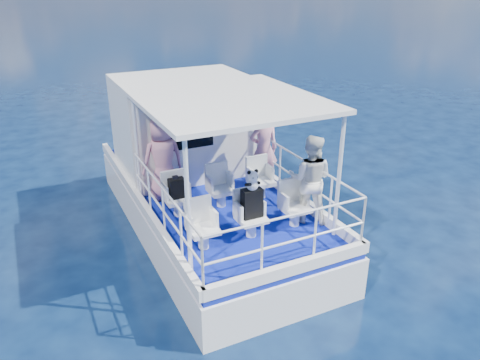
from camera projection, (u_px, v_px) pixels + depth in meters
name	position (u px, v px, depth m)	size (l,w,h in m)	color
ground	(226.00, 249.00, 9.55)	(2000.00, 2000.00, 0.00)	black
hull	(207.00, 227.00, 10.37)	(3.00, 7.00, 1.60)	white
deck	(206.00, 193.00, 10.03)	(2.90, 6.90, 0.10)	navy
cabin	(183.00, 125.00, 10.63)	(2.85, 2.00, 2.20)	white
canopy	(229.00, 100.00, 8.12)	(3.00, 3.20, 0.08)	white
canopy_posts	(230.00, 162.00, 8.53)	(2.77, 2.97, 2.20)	white
railings	(238.00, 199.00, 8.51)	(2.84, 3.59, 1.00)	white
seat_port_fwd	(178.00, 206.00, 8.91)	(0.48, 0.46, 0.38)	white
seat_center_fwd	(221.00, 197.00, 9.27)	(0.48, 0.46, 0.38)	white
seat_stbd_fwd	(261.00, 189.00, 9.63)	(0.48, 0.46, 0.38)	white
seat_port_aft	(203.00, 238.00, 7.84)	(0.48, 0.46, 0.38)	white
seat_center_aft	(251.00, 226.00, 8.20)	(0.48, 0.46, 0.38)	white
seat_stbd_aft	(295.00, 216.00, 8.56)	(0.48, 0.46, 0.38)	white
passenger_port_fwd	(163.00, 159.00, 9.34)	(0.64, 0.46, 1.72)	#C37E93
passenger_stbd_fwd	(264.00, 149.00, 9.94)	(0.61, 0.40, 1.67)	pink
passenger_stbd_aft	(310.00, 179.00, 8.49)	(0.81, 0.63, 1.66)	white
backpack_port	(177.00, 188.00, 8.74)	(0.30, 0.17, 0.39)	black
backpack_center	(252.00, 203.00, 8.02)	(0.35, 0.20, 0.53)	black
compact_camera	(175.00, 177.00, 8.64)	(0.11, 0.06, 0.06)	black
panda	(253.00, 180.00, 7.81)	(0.23, 0.20, 0.36)	white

